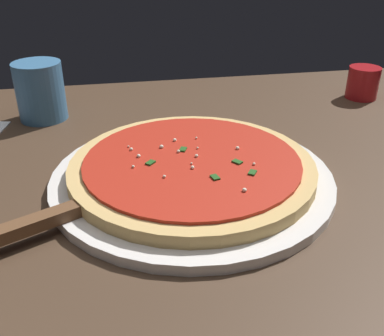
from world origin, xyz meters
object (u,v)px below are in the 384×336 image
Objects in this scene: pizza at (192,166)px; pizza_server at (66,214)px; cup_tall_drink at (40,91)px; cup_small_sauce at (363,83)px; serving_plate at (192,177)px.

pizza reaches higher than pizza_server.
cup_small_sauce is at bearing -0.20° from cup_tall_drink.
serving_plate is at bearing 25.87° from pizza_server.
pizza_server is at bearing -80.23° from cup_tall_drink.
serving_plate is 0.33m from cup_tall_drink.
serving_plate is at bearing -145.67° from cup_small_sauce.
pizza_server is 2.26× the size of cup_tall_drink.
pizza_server is (-0.15, -0.07, 0.01)m from serving_plate.
pizza_server is at bearing -154.13° from pizza.
cup_small_sauce reaches higher than serving_plate.
pizza is 0.45m from cup_small_sauce.
pizza is at bearing -145.67° from cup_small_sauce.
cup_small_sauce is at bearing 32.06° from pizza_server.
pizza_server is 3.67× the size of cup_small_sauce.
cup_small_sauce is (0.58, -0.00, -0.02)m from cup_tall_drink.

